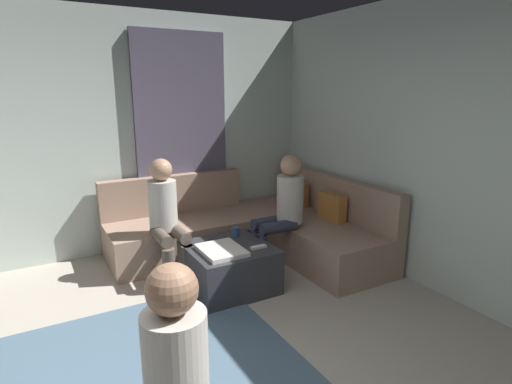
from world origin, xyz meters
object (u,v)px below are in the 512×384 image
(ottoman, at_px, (229,267))
(person_on_couch_side, at_px, (166,215))
(coffee_mug, at_px, (235,232))
(game_remote, at_px, (259,247))
(sectional_couch, at_px, (256,229))
(person_on_couch_back, at_px, (282,207))

(ottoman, xyz_separation_m, person_on_couch_side, (-0.52, -0.43, 0.45))
(ottoman, height_order, coffee_mug, coffee_mug)
(game_remote, bearing_deg, sectional_couch, 152.39)
(ottoman, xyz_separation_m, person_on_couch_back, (-0.19, 0.72, 0.45))
(sectional_couch, relative_size, game_remote, 17.00)
(sectional_couch, height_order, game_remote, sectional_couch)
(ottoman, bearing_deg, coffee_mug, 140.71)
(sectional_couch, height_order, person_on_couch_side, person_on_couch_side)
(person_on_couch_back, bearing_deg, game_remote, 126.74)
(game_remote, distance_m, person_on_couch_back, 0.66)
(sectional_couch, distance_m, person_on_couch_side, 1.16)
(coffee_mug, height_order, person_on_couch_side, person_on_couch_side)
(person_on_couch_back, bearing_deg, ottoman, 104.88)
(coffee_mug, bearing_deg, game_remote, 5.71)
(game_remote, relative_size, person_on_couch_side, 0.12)
(game_remote, relative_size, person_on_couch_back, 0.12)
(ottoman, relative_size, game_remote, 5.07)
(game_remote, xyz_separation_m, person_on_couch_back, (-0.37, 0.50, 0.23))
(ottoman, height_order, person_on_couch_back, person_on_couch_back)
(ottoman, bearing_deg, person_on_couch_back, 104.88)
(sectional_couch, distance_m, game_remote, 0.96)
(sectional_couch, distance_m, ottoman, 0.94)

